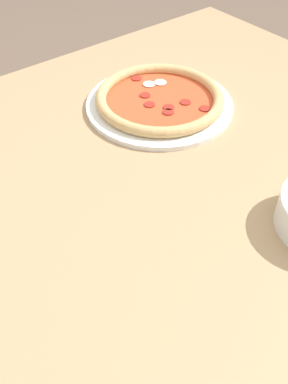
# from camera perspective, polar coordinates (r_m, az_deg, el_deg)

# --- Properties ---
(ground_plane) EXTENTS (8.00, 8.00, 0.00)m
(ground_plane) POSITION_cam_1_polar(r_m,az_deg,el_deg) (1.49, 0.31, -17.20)
(ground_plane) COLOR brown
(dining_table) EXTENTS (1.36, 1.00, 0.73)m
(dining_table) POSITION_cam_1_polar(r_m,az_deg,el_deg) (0.98, 0.46, 1.23)
(dining_table) COLOR tan
(dining_table) RESTS_ON ground_plane
(pizza) EXTENTS (0.36, 0.36, 0.04)m
(pizza) POSITION_cam_1_polar(r_m,az_deg,el_deg) (1.06, 2.09, 12.15)
(pizza) COLOR white
(pizza) RESTS_ON dining_table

